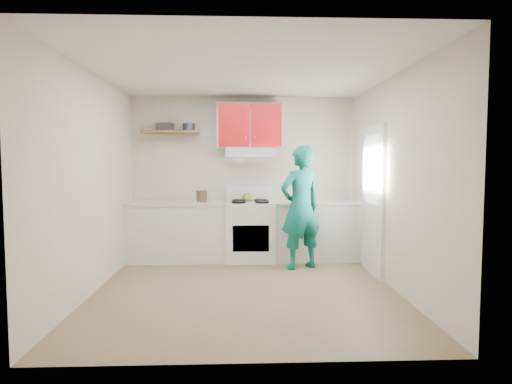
{
  "coord_description": "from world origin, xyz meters",
  "views": [
    {
      "loc": [
        -0.07,
        -5.08,
        1.54
      ],
      "look_at": [
        0.15,
        0.55,
        1.15
      ],
      "focal_mm": 29.95,
      "sensor_mm": 36.0,
      "label": 1
    }
  ],
  "objects_px": {
    "stove": "(250,231)",
    "tin": "(189,127)",
    "crock": "(202,197)",
    "person": "(301,207)",
    "kettle": "(247,197)"
  },
  "relations": [
    {
      "from": "stove",
      "to": "tin",
      "type": "bearing_deg",
      "value": 168.03
    },
    {
      "from": "tin",
      "to": "crock",
      "type": "bearing_deg",
      "value": -34.66
    },
    {
      "from": "crock",
      "to": "kettle",
      "type": "bearing_deg",
      "value": 7.45
    },
    {
      "from": "kettle",
      "to": "person",
      "type": "xyz_separation_m",
      "value": [
        0.76,
        -0.7,
        -0.1
      ]
    },
    {
      "from": "crock",
      "to": "person",
      "type": "bearing_deg",
      "value": -22.48
    },
    {
      "from": "stove",
      "to": "tin",
      "type": "xyz_separation_m",
      "value": [
        -0.97,
        0.2,
        1.64
      ]
    },
    {
      "from": "crock",
      "to": "stove",
      "type": "bearing_deg",
      "value": -4.75
    },
    {
      "from": "tin",
      "to": "person",
      "type": "relative_size",
      "value": 0.11
    },
    {
      "from": "tin",
      "to": "crock",
      "type": "height_order",
      "value": "tin"
    },
    {
      "from": "stove",
      "to": "tin",
      "type": "distance_m",
      "value": 1.91
    },
    {
      "from": "tin",
      "to": "crock",
      "type": "relative_size",
      "value": 0.96
    },
    {
      "from": "kettle",
      "to": "person",
      "type": "distance_m",
      "value": 1.04
    },
    {
      "from": "stove",
      "to": "tin",
      "type": "height_order",
      "value": "tin"
    },
    {
      "from": "tin",
      "to": "crock",
      "type": "distance_m",
      "value": 1.12
    },
    {
      "from": "tin",
      "to": "person",
      "type": "bearing_deg",
      "value": -24.11
    }
  ]
}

